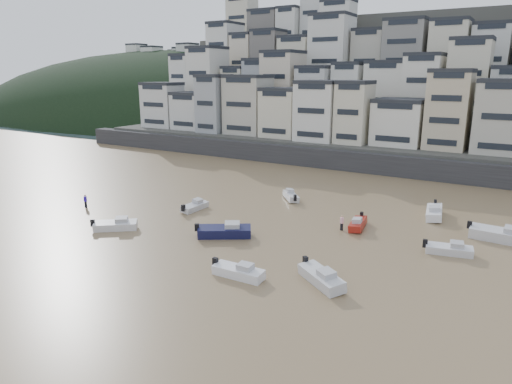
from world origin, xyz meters
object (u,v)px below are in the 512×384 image
Objects in this scene: boat_f at (195,205)px; boat_g at (503,233)px; boat_j at (115,224)px; person_pink at (342,223)px; boat_c at (224,229)px; boat_i at (434,211)px; boat_d at (449,248)px; boat_a at (238,270)px; person_blue at (85,201)px; boat_e at (358,223)px; boat_h at (291,195)px; boat_b at (321,275)px.

boat_f is 0.67× the size of boat_g.
person_pink is at bearing -7.62° from boat_j.
boat_c is 29.01m from boat_g.
boat_f is 2.62× the size of person_pink.
boat_i is at bearing 150.26° from boat_g.
person_pink reaches higher than boat_d.
person_blue is at bearing 164.65° from boat_a.
boat_e is at bearing 9.55° from boat_c.
boat_a is at bearing -80.81° from boat_c.
person_pink is (9.93, 8.53, 0.03)m from boat_c.
boat_j reaches higher than boat_a.
person_blue is at bearing -73.03° from boat_i.
person_pink is (18.80, 2.47, 0.25)m from boat_f.
boat_g reaches higher than boat_f.
boat_c is at bearing -148.08° from boat_g.
boat_e is at bearing 74.36° from boat_a.
boat_c is 22.55m from boat_d.
person_blue is (-47.22, -14.19, -0.06)m from boat_g.
person_blue is (-12.84, -6.44, 0.25)m from boat_f.
boat_c is at bearing 130.55° from boat_a.
boat_j is at bearing 169.33° from boat_a.
person_blue reaches higher than boat_h.
person_blue is at bearing 177.81° from boat_d.
boat_d is (21.34, 7.30, -0.20)m from boat_c.
boat_j is 25.22m from person_pink.
person_pink reaches higher than boat_b.
boat_b is 0.94× the size of boat_i.
person_blue is at bearing 88.46° from boat_h.
boat_h is 24.07m from boat_j.
boat_e is at bearing 151.72° from boat_d.
boat_f is 13.63m from boat_h.
boat_g is 1.33× the size of boat_j.
boat_h is at bearing 39.45° from person_blue.
boat_b reaches higher than boat_j.
boat_h is (-22.01, 9.65, 0.00)m from boat_d.
boat_i reaches higher than boat_a.
boat_e is 20.53m from boat_f.
boat_j is at bearing -146.16° from boat_b.
boat_f is 35.24m from boat_g.
boat_e is at bearing 17.78° from person_blue.
boat_h is 0.79× the size of boat_i.
boat_b is at bearing -53.25° from boat_c.
boat_f is at bearing 170.05° from boat_d.
boat_d reaches higher than boat_f.
boat_g is 49.30m from person_blue.
person_pink is at bearing 77.36° from boat_a.
boat_f is 0.89× the size of boat_j.
boat_f is 14.37m from person_blue.
boat_g is 16.44m from person_pink.
boat_c is at bearing -139.33° from person_pink.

